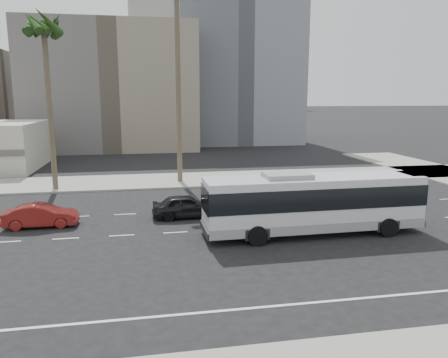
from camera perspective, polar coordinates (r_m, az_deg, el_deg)
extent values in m
plane|color=black|center=(25.90, 6.96, -6.37)|extent=(700.00, 700.00, 0.00)
cube|color=gray|center=(40.52, 0.47, 0.08)|extent=(120.00, 7.00, 0.15)
cube|color=slate|center=(68.76, -14.43, 11.62)|extent=(24.00, 18.00, 18.00)
cube|color=slate|center=(77.36, 1.25, 14.79)|extent=(20.00, 20.00, 26.00)
cube|color=#B9B2A4|center=(274.03, -9.48, 13.66)|extent=(42.00, 42.00, 44.00)
cube|color=#B9B2A4|center=(278.63, -9.74, 21.49)|extent=(26.00, 26.00, 32.00)
cube|color=slate|center=(260.42, 1.38, 16.83)|extent=(26.00, 26.00, 70.00)
cube|color=slate|center=(294.85, 5.08, 15.11)|extent=(22.00, 22.00, 60.00)
cube|color=silver|center=(24.55, 11.81, -2.88)|extent=(12.31, 2.87, 2.75)
cube|color=black|center=(24.46, 11.84, -2.04)|extent=(12.37, 2.93, 1.16)
cube|color=gray|center=(24.86, 11.70, -5.61)|extent=(12.33, 2.91, 0.53)
cube|color=gray|center=(23.69, 8.39, 0.41)|extent=(2.56, 1.73, 0.32)
cube|color=#262628|center=(27.02, 23.42, 0.34)|extent=(0.66, 1.91, 0.32)
cylinder|color=black|center=(25.48, 21.08, -6.09)|extent=(1.06, 0.32, 1.06)
cylinder|color=black|center=(27.72, 18.18, -4.56)|extent=(1.06, 0.32, 1.06)
cylinder|color=black|center=(22.57, 4.41, -7.52)|extent=(1.06, 0.32, 1.06)
cylinder|color=black|center=(25.08, 2.83, -5.62)|extent=(1.06, 0.32, 1.06)
imported|color=black|center=(27.67, -5.03, -3.61)|extent=(1.90, 4.43, 1.49)
imported|color=maroon|center=(27.82, -23.18, -4.49)|extent=(1.53, 4.24, 1.39)
cylinder|color=brown|center=(38.39, -6.12, 12.81)|extent=(0.49, 0.49, 18.00)
cylinder|color=brown|center=(37.57, -22.15, 8.19)|extent=(0.40, 0.40, 12.84)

